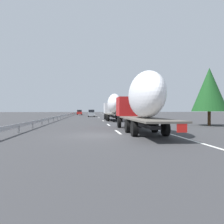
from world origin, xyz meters
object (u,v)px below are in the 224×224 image
(truck_trailing, at_px, (141,100))
(car_silver_hatch, at_px, (91,113))
(truck_lead, at_px, (113,106))
(road_sign, at_px, (114,108))
(car_red_compact, at_px, (80,112))

(truck_trailing, relative_size, car_silver_hatch, 2.97)
(car_silver_hatch, bearing_deg, truck_trailing, -174.98)
(truck_lead, height_order, truck_trailing, truck_trailing)
(road_sign, bearing_deg, truck_trailing, 176.00)
(truck_lead, relative_size, car_silver_hatch, 2.75)
(car_silver_hatch, height_order, road_sign, road_sign)
(truck_lead, distance_m, road_sign, 25.21)
(car_red_compact, distance_m, road_sign, 18.61)
(truck_lead, relative_size, car_red_compact, 2.99)
(truck_lead, xyz_separation_m, road_sign, (25.02, -3.10, -0.23))
(truck_trailing, distance_m, road_sign, 44.40)
(car_silver_hatch, relative_size, car_red_compact, 1.09)
(car_red_compact, height_order, road_sign, road_sign)
(car_silver_hatch, height_order, car_red_compact, car_silver_hatch)
(truck_lead, height_order, car_silver_hatch, truck_lead)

